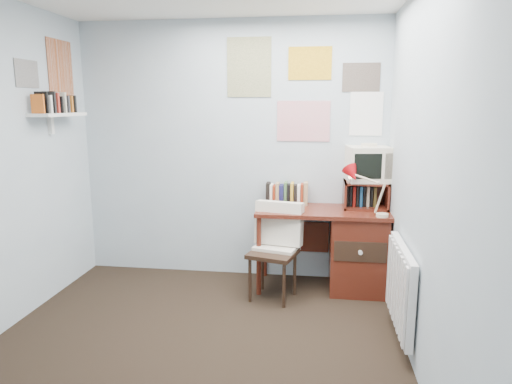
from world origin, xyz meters
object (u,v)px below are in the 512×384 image
(radiator, at_px, (401,287))
(desk_chair, at_px, (273,254))
(tv_riser, at_px, (365,195))
(wall_shelf, at_px, (58,115))
(crt_tv, at_px, (368,162))
(desk, at_px, (351,247))
(desk_lamp, at_px, (383,195))

(radiator, bearing_deg, desk_chair, 147.64)
(desk_chair, distance_m, tv_riser, 1.03)
(radiator, height_order, wall_shelf, wall_shelf)
(desk_chair, xyz_separation_m, crt_tv, (0.83, 0.44, 0.77))
(tv_riser, bearing_deg, desk_chair, -153.05)
(desk_chair, bearing_deg, tv_riser, 41.83)
(desk_chair, relative_size, wall_shelf, 1.34)
(tv_riser, bearing_deg, crt_tv, 55.26)
(crt_tv, bearing_deg, desk, -143.60)
(wall_shelf, bearing_deg, radiator, -10.89)
(desk_chair, relative_size, radiator, 1.04)
(desk_lamp, xyz_separation_m, radiator, (0.06, -0.71, -0.53))
(desk_lamp, height_order, crt_tv, crt_tv)
(desk_lamp, relative_size, crt_tv, 1.03)
(tv_riser, bearing_deg, desk, -137.04)
(desk_chair, height_order, wall_shelf, wall_shelf)
(desk, xyz_separation_m, desk_chair, (-0.70, -0.30, 0.01))
(desk, bearing_deg, tv_riser, 42.96)
(tv_riser, height_order, crt_tv, crt_tv)
(radiator, xyz_separation_m, wall_shelf, (-2.86, 0.55, 1.20))
(desk_chair, bearing_deg, desk, 38.47)
(desk, bearing_deg, desk_chair, -156.41)
(desk, relative_size, tv_riser, 3.00)
(tv_riser, relative_size, crt_tv, 1.08)
(crt_tv, distance_m, wall_shelf, 2.79)
(desk, bearing_deg, radiator, -72.76)
(crt_tv, distance_m, radiator, 1.32)
(tv_riser, relative_size, radiator, 0.50)
(desk, height_order, wall_shelf, wall_shelf)
(tv_riser, distance_m, wall_shelf, 2.83)
(tv_riser, bearing_deg, wall_shelf, -169.68)
(desk_chair, xyz_separation_m, wall_shelf, (-1.87, -0.07, 1.20))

